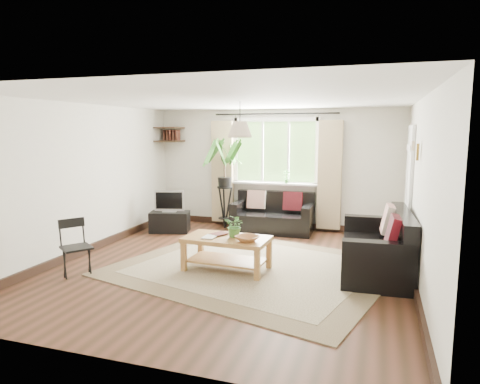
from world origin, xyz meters
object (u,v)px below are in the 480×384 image
(palm_stand, at_px, (225,183))
(folding_chair, at_px, (77,249))
(sofa_back, at_px, (273,213))
(tv_stand, at_px, (170,222))
(sofa_right, at_px, (376,243))
(coffee_table, at_px, (227,254))

(palm_stand, xyz_separation_m, folding_chair, (-0.92, -3.37, -0.53))
(sofa_back, height_order, folding_chair, folding_chair)
(palm_stand, bearing_deg, tv_stand, -144.00)
(sofa_back, distance_m, tv_stand, 2.02)
(folding_chair, bearing_deg, tv_stand, 35.15)
(sofa_back, bearing_deg, tv_stand, -163.16)
(sofa_right, distance_m, palm_stand, 3.57)
(sofa_right, relative_size, tv_stand, 2.38)
(sofa_back, relative_size, folding_chair, 2.00)
(sofa_right, bearing_deg, palm_stand, -126.72)
(coffee_table, height_order, folding_chair, folding_chair)
(coffee_table, bearing_deg, folding_chair, -155.16)
(palm_stand, relative_size, folding_chair, 2.37)
(sofa_right, relative_size, coffee_table, 1.50)
(tv_stand, bearing_deg, coffee_table, -60.19)
(sofa_right, height_order, palm_stand, palm_stand)
(sofa_right, relative_size, palm_stand, 0.97)
(sofa_back, distance_m, folding_chair, 3.85)
(sofa_back, xyz_separation_m, folding_chair, (-1.92, -3.34, 0.02))
(sofa_right, bearing_deg, folding_chair, -73.03)
(sofa_right, height_order, coffee_table, sofa_right)
(tv_stand, relative_size, palm_stand, 0.41)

